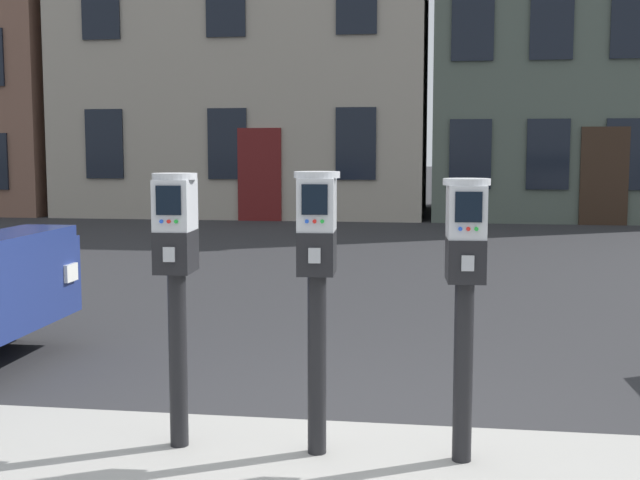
{
  "coord_description": "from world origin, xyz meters",
  "views": [
    {
      "loc": [
        0.51,
        -4.07,
        1.59
      ],
      "look_at": [
        -0.06,
        -0.17,
        1.16
      ],
      "focal_mm": 46.18,
      "sensor_mm": 36.0,
      "label": 1
    }
  ],
  "objects": [
    {
      "name": "parking_meter_near_kerb",
      "position": [
        -0.75,
        -0.28,
        1.07
      ],
      "size": [
        0.23,
        0.26,
        1.34
      ],
      "rotation": [
        0.0,
        0.0,
        -1.51
      ],
      "color": "black",
      "rests_on": "sidewalk_slab"
    },
    {
      "name": "parking_meter_twin_adjacent",
      "position": [
        -0.06,
        -0.28,
        1.07
      ],
      "size": [
        0.23,
        0.26,
        1.36
      ],
      "rotation": [
        0.0,
        0.0,
        -1.51
      ],
      "color": "black",
      "rests_on": "sidewalk_slab"
    },
    {
      "name": "townhouse_grey_stucco",
      "position": [
        -4.3,
        16.95,
        4.77
      ],
      "size": [
        8.8,
        5.58,
        9.53
      ],
      "color": "#9E9384",
      "rests_on": "ground_plane"
    },
    {
      "name": "parking_meter_end_of_row",
      "position": [
        0.62,
        -0.28,
        1.05
      ],
      "size": [
        0.23,
        0.26,
        1.33
      ],
      "rotation": [
        0.0,
        0.0,
        -1.51
      ],
      "color": "black",
      "rests_on": "sidewalk_slab"
    },
    {
      "name": "ground_plane",
      "position": [
        0.0,
        0.0,
        0.0
      ],
      "size": [
        160.0,
        160.0,
        0.0
      ],
      "primitive_type": "plane",
      "color": "#28282B"
    }
  ]
}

